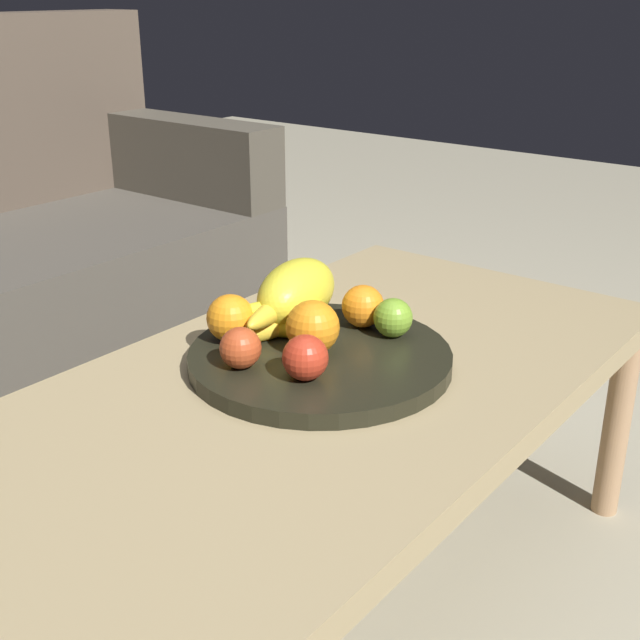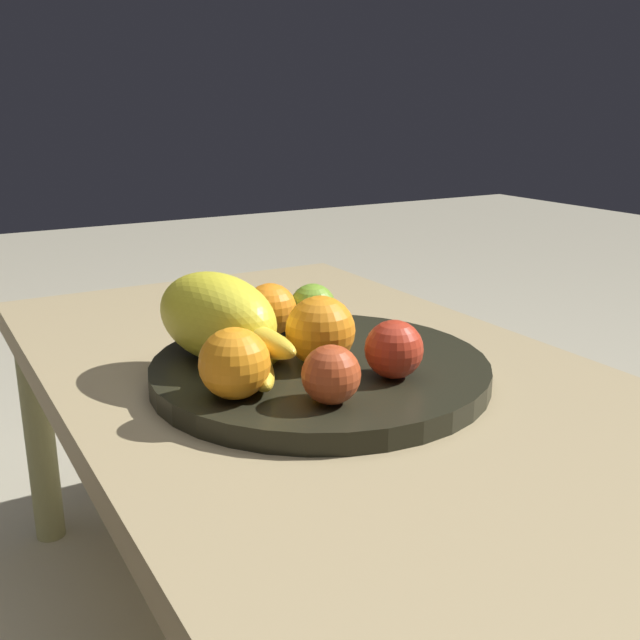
# 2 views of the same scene
# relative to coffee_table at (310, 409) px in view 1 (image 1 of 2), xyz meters

# --- Properties ---
(ground_plane) EXTENTS (8.00, 8.00, 0.00)m
(ground_plane) POSITION_rel_coffee_table_xyz_m (0.00, 0.00, -0.38)
(ground_plane) COLOR #A39C83
(coffee_table) EXTENTS (1.26, 0.63, 0.43)m
(coffee_table) POSITION_rel_coffee_table_xyz_m (0.00, 0.00, 0.00)
(coffee_table) COLOR tan
(coffee_table) RESTS_ON ground_plane
(fruit_bowl) EXTENTS (0.40, 0.40, 0.03)m
(fruit_bowl) POSITION_rel_coffee_table_xyz_m (0.05, 0.02, 0.06)
(fruit_bowl) COLOR black
(fruit_bowl) RESTS_ON coffee_table
(melon_large_front) EXTENTS (0.20, 0.14, 0.10)m
(melon_large_front) POSITION_rel_coffee_table_xyz_m (0.12, 0.13, 0.12)
(melon_large_front) COLOR yellow
(melon_large_front) RESTS_ON fruit_bowl
(orange_front) EXTENTS (0.08, 0.08, 0.08)m
(orange_front) POSITION_rel_coffee_table_xyz_m (0.04, 0.03, 0.11)
(orange_front) COLOR orange
(orange_front) RESTS_ON fruit_bowl
(orange_left) EXTENTS (0.07, 0.07, 0.07)m
(orange_left) POSITION_rel_coffee_table_xyz_m (0.00, 0.16, 0.11)
(orange_left) COLOR orange
(orange_left) RESTS_ON fruit_bowl
(orange_right) EXTENTS (0.07, 0.07, 0.07)m
(orange_right) POSITION_rel_coffee_table_xyz_m (0.17, 0.03, 0.10)
(orange_right) COLOR orange
(orange_right) RESTS_ON fruit_bowl
(apple_front) EXTENTS (0.07, 0.07, 0.07)m
(apple_front) POSITION_rel_coffee_table_xyz_m (-0.03, -0.02, 0.10)
(apple_front) COLOR red
(apple_front) RESTS_ON fruit_bowl
(apple_left) EXTENTS (0.06, 0.06, 0.06)m
(apple_left) POSITION_rel_coffee_table_xyz_m (0.17, -0.03, 0.10)
(apple_left) COLOR #74A32D
(apple_left) RESTS_ON fruit_bowl
(apple_right) EXTENTS (0.06, 0.06, 0.06)m
(apple_right) POSITION_rel_coffee_table_xyz_m (-0.06, 0.08, 0.10)
(apple_right) COLOR #BA4621
(apple_right) RESTS_ON fruit_bowl
(banana_bunch) EXTENTS (0.17, 0.15, 0.06)m
(banana_bunch) POSITION_rel_coffee_table_xyz_m (0.05, 0.11, 0.10)
(banana_bunch) COLOR yellow
(banana_bunch) RESTS_ON fruit_bowl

